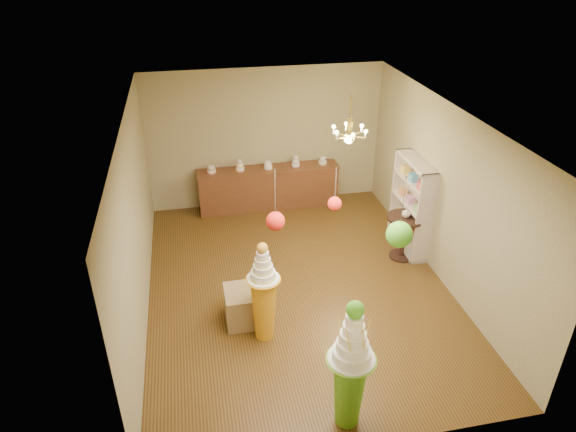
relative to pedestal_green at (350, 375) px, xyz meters
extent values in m
plane|color=#513615|center=(-0.01, 2.85, -0.77)|extent=(6.50, 6.50, 0.00)
plane|color=silver|center=(-0.01, 2.85, 2.23)|extent=(6.50, 6.50, 0.00)
cube|color=tan|center=(-0.01, 6.10, 0.73)|extent=(5.00, 0.04, 3.00)
cube|color=tan|center=(-0.01, -0.40, 0.73)|extent=(5.00, 0.04, 3.00)
cube|color=tan|center=(-2.51, 2.85, 0.73)|extent=(0.04, 6.50, 3.00)
cube|color=tan|center=(2.49, 2.85, 0.73)|extent=(0.04, 6.50, 3.00)
cone|color=#67BA29|center=(0.00, 0.00, -0.26)|extent=(0.48, 0.48, 1.02)
cylinder|color=white|center=(0.00, 0.00, 0.27)|extent=(0.65, 0.65, 0.03)
cylinder|color=white|center=(0.00, 0.00, 0.35)|extent=(0.53, 0.53, 0.12)
cylinder|color=white|center=(0.00, 0.00, 0.47)|extent=(0.43, 0.43, 0.12)
cylinder|color=white|center=(0.00, 0.00, 0.59)|extent=(0.35, 0.35, 0.12)
cylinder|color=white|center=(0.00, 0.00, 0.71)|extent=(0.29, 0.29, 0.12)
cylinder|color=white|center=(0.00, 0.00, 0.84)|extent=(0.24, 0.24, 0.12)
sphere|color=#4BA824|center=(0.00, 0.00, 0.99)|extent=(0.21, 0.21, 0.21)
cone|color=orange|center=(-0.76, 1.72, -0.25)|extent=(0.51, 0.51, 1.04)
cylinder|color=white|center=(-0.76, 1.72, 0.29)|extent=(0.62, 0.62, 0.03)
cylinder|color=white|center=(-0.76, 1.72, 0.36)|extent=(0.46, 0.46, 0.11)
cylinder|color=white|center=(-0.76, 1.72, 0.47)|extent=(0.37, 0.37, 0.11)
cylinder|color=white|center=(-0.76, 1.72, 0.57)|extent=(0.30, 0.30, 0.11)
cylinder|color=white|center=(-0.76, 1.72, 0.68)|extent=(0.24, 0.24, 0.11)
sphere|color=gold|center=(-0.76, 1.72, 0.80)|extent=(0.16, 0.16, 0.16)
cube|color=#947950|center=(-1.00, 2.14, -0.49)|extent=(0.61, 0.61, 0.55)
cube|color=brown|center=(-0.01, 5.82, -0.32)|extent=(3.00, 0.50, 0.90)
cube|color=brown|center=(-0.01, 5.82, 0.14)|extent=(3.04, 0.54, 0.03)
cylinder|color=white|center=(-1.21, 5.82, 0.23)|extent=(0.18, 0.18, 0.16)
cylinder|color=white|center=(-0.61, 5.82, 0.27)|extent=(0.18, 0.18, 0.24)
cylinder|color=white|center=(-0.01, 5.82, 0.23)|extent=(0.18, 0.18, 0.16)
cylinder|color=white|center=(0.59, 5.82, 0.27)|extent=(0.18, 0.18, 0.24)
cylinder|color=white|center=(1.19, 5.82, 0.23)|extent=(0.18, 0.18, 0.16)
cube|color=beige|center=(2.47, 3.65, 0.13)|extent=(0.04, 1.20, 1.80)
cube|color=beige|center=(2.31, 3.65, -0.27)|extent=(0.30, 1.14, 0.03)
cube|color=beige|center=(2.31, 3.65, 0.18)|extent=(0.30, 1.14, 0.03)
cube|color=beige|center=(2.31, 3.65, 0.63)|extent=(0.30, 1.14, 0.03)
cylinder|color=black|center=(2.09, 3.34, -0.74)|extent=(0.56, 0.56, 0.04)
cylinder|color=black|center=(2.09, 3.34, -0.35)|extent=(0.11, 0.11, 0.83)
cylinder|color=black|center=(2.09, 3.34, 0.07)|extent=(0.84, 0.84, 0.04)
imported|color=beige|center=(2.09, 3.34, 0.18)|extent=(0.18, 0.18, 0.18)
cylinder|color=#383428|center=(-0.66, 1.22, 1.86)|extent=(0.01, 0.01, 0.75)
sphere|color=red|center=(-0.66, 1.22, 1.49)|extent=(0.24, 0.24, 0.24)
cylinder|color=#383428|center=(0.71, 0.63, 1.86)|extent=(0.01, 0.01, 0.75)
sphere|color=#4BA824|center=(0.71, 0.63, 1.48)|extent=(0.31, 0.31, 0.31)
cylinder|color=#383428|center=(0.06, 1.13, 1.97)|extent=(0.01, 0.01, 0.53)
sphere|color=red|center=(0.06, 1.13, 1.70)|extent=(0.17, 0.17, 0.17)
cylinder|color=gold|center=(1.08, 3.80, 1.98)|extent=(0.02, 0.02, 0.50)
cylinder|color=gold|center=(1.08, 3.80, 1.68)|extent=(0.10, 0.10, 0.30)
sphere|color=#FFDF8C|center=(1.08, 3.80, 1.48)|extent=(0.18, 0.18, 0.18)
camera|label=1|loc=(-1.57, -4.14, 4.57)|focal=32.00mm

